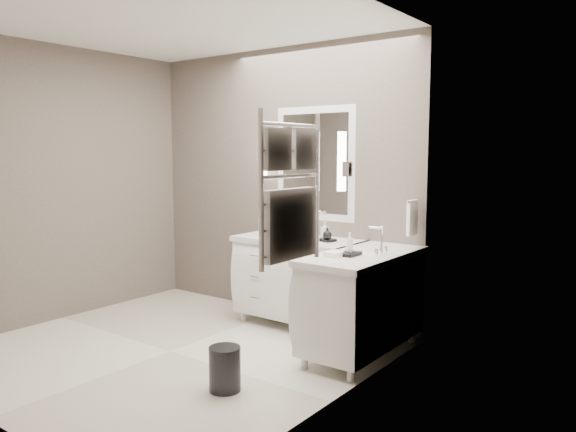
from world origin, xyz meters
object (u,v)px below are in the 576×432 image
Objects in this scene: vanity_back at (299,276)px; towel_ladder at (290,198)px; waste_bin at (225,369)px; vanity_right at (363,297)px.

vanity_back is 2.16m from towel_ladder.
vanity_back reaches higher than waste_bin.
vanity_back and vanity_right have the same top height.
towel_ladder reaches higher than vanity_back.
vanity_back is 0.93m from vanity_right.
vanity_back is 1.00× the size of vanity_right.
waste_bin is (-0.43, -1.19, -0.33)m from vanity_right.
vanity_right reaches higher than waste_bin.
towel_ladder is at bearing -80.16° from vanity_right.
vanity_right is 1.38× the size of towel_ladder.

